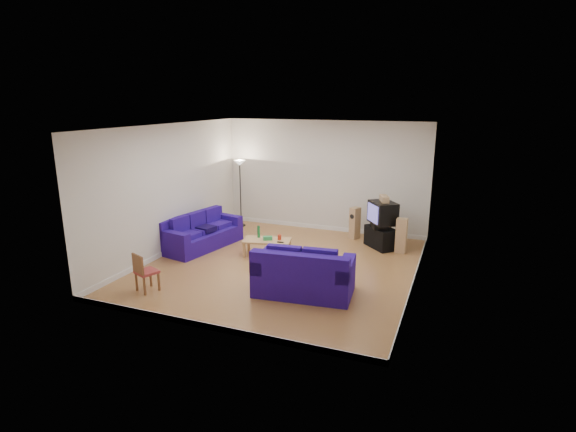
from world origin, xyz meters
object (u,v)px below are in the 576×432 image
(coffee_table, at_px, (267,242))
(television, at_px, (383,213))
(sofa_loveseat, at_px, (303,277))
(tv_stand, at_px, (381,238))
(sofa_three_seat, at_px, (201,235))

(coffee_table, distance_m, television, 3.08)
(sofa_loveseat, height_order, tv_stand, sofa_loveseat)
(sofa_three_seat, height_order, tv_stand, sofa_three_seat)
(sofa_three_seat, xyz_separation_m, sofa_loveseat, (3.51, -1.82, 0.04))
(sofa_three_seat, xyz_separation_m, coffee_table, (1.91, -0.01, 0.05))
(sofa_three_seat, relative_size, television, 2.58)
(sofa_three_seat, distance_m, sofa_loveseat, 3.95)
(sofa_three_seat, distance_m, coffee_table, 1.91)
(sofa_loveseat, relative_size, television, 2.20)
(tv_stand, bearing_deg, sofa_three_seat, -113.30)
(television, bearing_deg, coffee_table, -92.01)
(tv_stand, bearing_deg, television, 105.17)
(coffee_table, height_order, television, television)
(sofa_loveseat, height_order, coffee_table, sofa_loveseat)
(sofa_three_seat, distance_m, television, 4.77)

